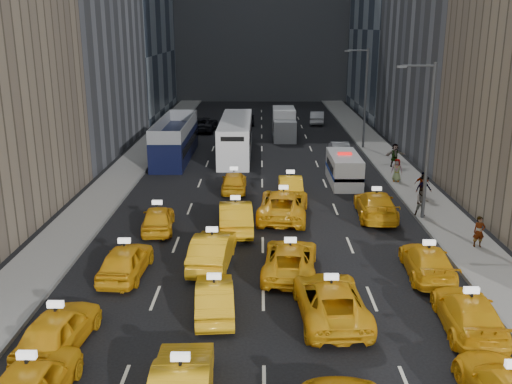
% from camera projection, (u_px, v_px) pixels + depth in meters
% --- Properties ---
extents(ground, '(160.00, 160.00, 0.00)m').
position_uv_depth(ground, '(263.00, 322.00, 21.74)').
color(ground, black).
rests_on(ground, ground).
extents(sidewalk_west, '(3.00, 90.00, 0.15)m').
position_uv_depth(sidewalk_west, '(132.00, 166.00, 45.79)').
color(sidewalk_west, gray).
rests_on(sidewalk_west, ground).
extents(sidewalk_east, '(3.00, 90.00, 0.15)m').
position_uv_depth(sidewalk_east, '(393.00, 166.00, 45.63)').
color(sidewalk_east, gray).
rests_on(sidewalk_east, ground).
extents(curb_west, '(0.15, 90.00, 0.18)m').
position_uv_depth(curb_west, '(150.00, 165.00, 45.78)').
color(curb_west, slate).
rests_on(curb_west, ground).
extents(curb_east, '(0.15, 90.00, 0.18)m').
position_uv_depth(curb_east, '(375.00, 166.00, 45.64)').
color(curb_east, slate).
rests_on(curb_east, ground).
extents(streetlight_near, '(2.15, 0.22, 9.00)m').
position_uv_depth(streetlight_near, '(427.00, 137.00, 31.81)').
color(streetlight_near, '#595B60').
rests_on(streetlight_near, ground).
extents(streetlight_far, '(2.15, 0.22, 9.00)m').
position_uv_depth(streetlight_far, '(364.00, 95.00, 51.01)').
color(streetlight_far, '#595B60').
rests_on(streetlight_far, ground).
extents(taxi_4, '(2.23, 4.54, 1.49)m').
position_uv_depth(taxi_4, '(58.00, 329.00, 19.77)').
color(taxi_4, '#F4AB14').
rests_on(taxi_4, ground).
extents(taxi_5, '(1.80, 4.27, 1.37)m').
position_uv_depth(taxi_5, '(215.00, 298.00, 22.22)').
color(taxi_5, '#F4AB14').
rests_on(taxi_5, ground).
extents(taxi_6, '(2.81, 5.52, 1.49)m').
position_uv_depth(taxi_6, '(330.00, 300.00, 21.90)').
color(taxi_6, '#F4AB14').
rests_on(taxi_6, ground).
extents(taxi_7, '(2.32, 5.00, 1.41)m').
position_uv_depth(taxi_7, '(469.00, 313.00, 20.97)').
color(taxi_7, '#F4AB14').
rests_on(taxi_7, ground).
extents(taxi_8, '(2.00, 4.46, 1.49)m').
position_uv_depth(taxi_8, '(126.00, 261.00, 25.56)').
color(taxi_8, '#F4AB14').
rests_on(taxi_8, ground).
extents(taxi_9, '(2.07, 4.92, 1.58)m').
position_uv_depth(taxi_9, '(212.00, 250.00, 26.69)').
color(taxi_9, '#F4AB14').
rests_on(taxi_9, ground).
extents(taxi_10, '(2.82, 5.27, 1.41)m').
position_uv_depth(taxi_10, '(290.00, 259.00, 25.84)').
color(taxi_10, '#F4AB14').
rests_on(taxi_10, ground).
extents(taxi_11, '(2.22, 4.87, 1.38)m').
position_uv_depth(taxi_11, '(427.00, 261.00, 25.61)').
color(taxi_11, '#F4AB14').
rests_on(taxi_11, ground).
extents(taxi_12, '(2.05, 4.27, 1.41)m').
position_uv_depth(taxi_12, '(158.00, 218.00, 31.29)').
color(taxi_12, '#F4AB14').
rests_on(taxi_12, ground).
extents(taxi_13, '(2.11, 5.16, 1.67)m').
position_uv_depth(taxi_13, '(236.00, 216.00, 31.31)').
color(taxi_13, '#F4AB14').
rests_on(taxi_13, ground).
extents(taxi_14, '(3.31, 6.17, 1.65)m').
position_uv_depth(taxi_14, '(283.00, 204.00, 33.36)').
color(taxi_14, '#F4AB14').
rests_on(taxi_14, ground).
extents(taxi_15, '(2.45, 5.44, 1.55)m').
position_uv_depth(taxi_15, '(376.00, 205.00, 33.43)').
color(taxi_15, '#F4AB14').
rests_on(taxi_15, ground).
extents(taxi_16, '(1.69, 4.13, 1.40)m').
position_uv_depth(taxi_16, '(234.00, 182.00, 38.69)').
color(taxi_16, '#F4AB14').
rests_on(taxi_16, ground).
extents(taxi_17, '(1.51, 4.29, 1.41)m').
position_uv_depth(taxi_17, '(290.00, 185.00, 37.78)').
color(taxi_17, '#F4AB14').
rests_on(taxi_17, ground).
extents(nypd_van, '(2.48, 5.44, 2.27)m').
position_uv_depth(nypd_van, '(344.00, 170.00, 40.60)').
color(nypd_van, silver).
rests_on(nypd_van, ground).
extents(double_decker, '(4.08, 11.60, 3.30)m').
position_uv_depth(double_decker, '(175.00, 139.00, 48.20)').
color(double_decker, black).
rests_on(double_decker, ground).
extents(city_bus, '(2.92, 12.37, 3.18)m').
position_uv_depth(city_bus, '(236.00, 137.00, 49.40)').
color(city_bus, white).
rests_on(city_bus, ground).
extents(box_truck, '(2.69, 6.52, 2.91)m').
position_uv_depth(box_truck, '(284.00, 124.00, 57.05)').
color(box_truck, white).
rests_on(box_truck, ground).
extents(misc_car_0, '(1.53, 4.27, 1.40)m').
position_uv_depth(misc_car_0, '(339.00, 149.00, 48.80)').
color(misc_car_0, '#97989E').
rests_on(misc_car_0, ground).
extents(misc_car_1, '(2.79, 5.46, 1.48)m').
position_uv_depth(misc_car_1, '(204.00, 124.00, 61.04)').
color(misc_car_1, black).
rests_on(misc_car_1, ground).
extents(misc_car_2, '(2.01, 4.79, 1.38)m').
position_uv_depth(misc_car_2, '(283.00, 116.00, 67.17)').
color(misc_car_2, gray).
rests_on(misc_car_2, ground).
extents(misc_car_3, '(1.83, 4.35, 1.47)m').
position_uv_depth(misc_car_3, '(247.00, 118.00, 65.10)').
color(misc_car_3, black).
rests_on(misc_car_3, ground).
extents(misc_car_4, '(2.02, 4.59, 1.47)m').
position_uv_depth(misc_car_4, '(317.00, 117.00, 65.58)').
color(misc_car_4, '#96989D').
rests_on(misc_car_4, ground).
extents(pedestrian_0, '(0.58, 0.38, 1.59)m').
position_uv_depth(pedestrian_0, '(479.00, 232.00, 28.56)').
color(pedestrian_0, gray).
rests_on(pedestrian_0, sidewalk_east).
extents(pedestrian_1, '(0.83, 0.47, 1.68)m').
position_uv_depth(pedestrian_1, '(422.00, 202.00, 33.24)').
color(pedestrian_1, gray).
rests_on(pedestrian_1, sidewalk_east).
extents(pedestrian_2, '(1.10, 0.57, 1.63)m').
position_uv_depth(pedestrian_2, '(424.00, 187.00, 36.36)').
color(pedestrian_2, gray).
rests_on(pedestrian_2, sidewalk_east).
extents(pedestrian_3, '(1.02, 0.63, 1.62)m').
position_uv_depth(pedestrian_3, '(422.00, 184.00, 37.10)').
color(pedestrian_3, gray).
rests_on(pedestrian_3, sidewalk_east).
extents(pedestrian_4, '(0.91, 0.71, 1.64)m').
position_uv_depth(pedestrian_4, '(397.00, 170.00, 40.67)').
color(pedestrian_4, gray).
rests_on(pedestrian_4, sidewalk_east).
extents(pedestrian_5, '(1.76, 0.87, 1.83)m').
position_uv_depth(pedestrian_5, '(395.00, 155.00, 44.95)').
color(pedestrian_5, gray).
rests_on(pedestrian_5, sidewalk_east).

